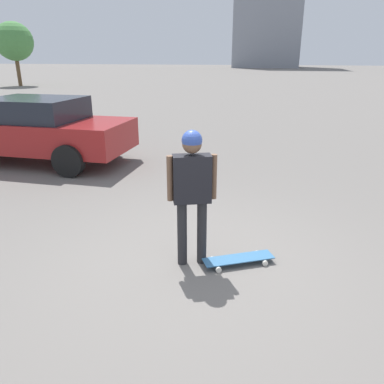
# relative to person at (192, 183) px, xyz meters

# --- Properties ---
(ground_plane) EXTENTS (220.00, 220.00, 0.00)m
(ground_plane) POSITION_rel_person_xyz_m (0.00, 0.00, -1.06)
(ground_plane) COLOR slate
(person) EXTENTS (0.34, 0.55, 1.68)m
(person) POSITION_rel_person_xyz_m (0.00, 0.00, 0.00)
(person) COLOR #262628
(person) RESTS_ON ground_plane
(skateboard) EXTENTS (0.62, 0.89, 0.08)m
(skateboard) POSITION_rel_person_xyz_m (0.10, -0.57, -0.99)
(skateboard) COLOR #336693
(skateboard) RESTS_ON ground_plane
(car_parked_near) EXTENTS (2.08, 4.66, 1.54)m
(car_parked_near) POSITION_rel_person_xyz_m (3.81, 4.78, -0.25)
(car_parked_near) COLOR maroon
(car_parked_near) RESTS_ON ground_plane
(tree_distant) EXTENTS (3.12, 3.12, 5.16)m
(tree_distant) POSITION_rel_person_xyz_m (25.40, 21.22, 2.52)
(tree_distant) COLOR brown
(tree_distant) RESTS_ON ground_plane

